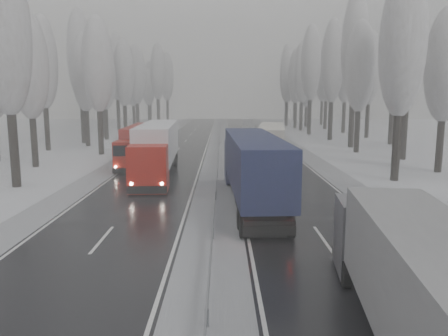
{
  "coord_description": "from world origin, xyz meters",
  "views": [
    {
      "loc": [
        0.46,
        -7.91,
        6.68
      ],
      "look_at": [
        0.57,
        19.76,
        2.2
      ],
      "focal_mm": 35.0,
      "sensor_mm": 36.0,
      "label": 1
    }
  ],
  "objects_px": {
    "truck_red_white": "(157,146)",
    "truck_red_red": "(139,141)",
    "truck_cream_box": "(272,141)",
    "box_truck_distant": "(249,125)",
    "truck_blue_box": "(252,164)",
    "truck_grey_tarp": "(431,300)"
  },
  "relations": [
    {
      "from": "truck_red_white",
      "to": "truck_red_red",
      "type": "bearing_deg",
      "value": 107.8
    },
    {
      "from": "truck_cream_box",
      "to": "box_truck_distant",
      "type": "bearing_deg",
      "value": 96.99
    },
    {
      "from": "truck_blue_box",
      "to": "truck_red_red",
      "type": "bearing_deg",
      "value": 117.57
    },
    {
      "from": "truck_cream_box",
      "to": "truck_red_white",
      "type": "distance_m",
      "value": 12.92
    },
    {
      "from": "truck_grey_tarp",
      "to": "box_truck_distant",
      "type": "bearing_deg",
      "value": 96.67
    },
    {
      "from": "box_truck_distant",
      "to": "truck_blue_box",
      "type": "bearing_deg",
      "value": -87.49
    },
    {
      "from": "truck_blue_box",
      "to": "truck_grey_tarp",
      "type": "bearing_deg",
      "value": -83.4
    },
    {
      "from": "box_truck_distant",
      "to": "truck_red_red",
      "type": "height_order",
      "value": "truck_red_red"
    },
    {
      "from": "truck_grey_tarp",
      "to": "box_truck_distant",
      "type": "xyz_separation_m",
      "value": [
        0.63,
        79.05,
        -0.9
      ]
    },
    {
      "from": "truck_grey_tarp",
      "to": "truck_blue_box",
      "type": "xyz_separation_m",
      "value": [
        -2.85,
        17.9,
        0.37
      ]
    },
    {
      "from": "box_truck_distant",
      "to": "truck_red_white",
      "type": "xyz_separation_m",
      "value": [
        -10.87,
        -51.18,
        1.3
      ]
    },
    {
      "from": "truck_cream_box",
      "to": "box_truck_distant",
      "type": "relative_size",
      "value": 2.22
    },
    {
      "from": "truck_cream_box",
      "to": "box_truck_distant",
      "type": "height_order",
      "value": "truck_cream_box"
    },
    {
      "from": "truck_blue_box",
      "to": "truck_red_white",
      "type": "height_order",
      "value": "truck_red_white"
    },
    {
      "from": "truck_grey_tarp",
      "to": "truck_cream_box",
      "type": "bearing_deg",
      "value": 96.54
    },
    {
      "from": "truck_red_white",
      "to": "box_truck_distant",
      "type": "bearing_deg",
      "value": 75.04
    },
    {
      "from": "truck_grey_tarp",
      "to": "truck_red_white",
      "type": "height_order",
      "value": "truck_red_white"
    },
    {
      "from": "truck_cream_box",
      "to": "truck_red_white",
      "type": "bearing_deg",
      "value": -137.83
    },
    {
      "from": "truck_grey_tarp",
      "to": "truck_cream_box",
      "type": "distance_m",
      "value": 35.25
    },
    {
      "from": "truck_blue_box",
      "to": "box_truck_distant",
      "type": "xyz_separation_m",
      "value": [
        3.48,
        61.15,
        -1.28
      ]
    },
    {
      "from": "truck_cream_box",
      "to": "truck_red_red",
      "type": "relative_size",
      "value": 1.05
    },
    {
      "from": "box_truck_distant",
      "to": "truck_red_red",
      "type": "bearing_deg",
      "value": -102.27
    }
  ]
}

